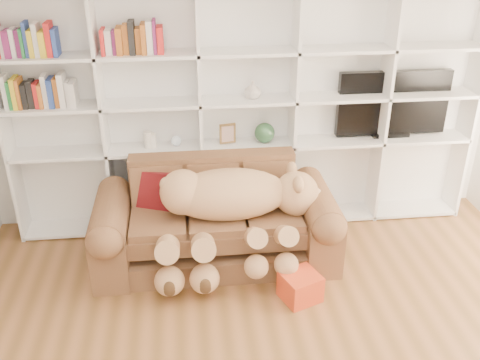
{
  "coord_description": "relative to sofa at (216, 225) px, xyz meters",
  "views": [
    {
      "loc": [
        -0.6,
        -2.42,
        2.89
      ],
      "look_at": [
        -0.14,
        1.63,
        0.81
      ],
      "focal_mm": 40.0,
      "sensor_mm": 36.0,
      "label": 1
    }
  ],
  "objects": [
    {
      "name": "throw_pillow",
      "position": [
        -0.54,
        0.15,
        0.3
      ],
      "size": [
        0.41,
        0.32,
        0.38
      ],
      "primitive_type": "cube",
      "rotation": [
        -0.24,
        0.0,
        -0.37
      ],
      "color": "maroon",
      "rests_on": "sofa"
    },
    {
      "name": "gift_box",
      "position": [
        0.64,
        -0.68,
        -0.22
      ],
      "size": [
        0.37,
        0.36,
        0.23
      ],
      "primitive_type": "cube",
      "rotation": [
        0.0,
        0.0,
        0.38
      ],
      "color": "red",
      "rests_on": "floor"
    },
    {
      "name": "picture_frame",
      "position": [
        0.17,
        0.62,
        0.63
      ],
      "size": [
        0.16,
        0.06,
        0.2
      ],
      "primitive_type": "cube",
      "rotation": [
        0.0,
        0.0,
        0.2
      ],
      "color": "brown",
      "rests_on": "bookshelf"
    },
    {
      "name": "green_vase",
      "position": [
        0.53,
        0.62,
        0.62
      ],
      "size": [
        0.2,
        0.2,
        0.2
      ],
      "primitive_type": "sphere",
      "color": "#2A5230",
      "rests_on": "bookshelf"
    },
    {
      "name": "figurine_tall",
      "position": [
        -0.58,
        0.62,
        0.61
      ],
      "size": [
        0.1,
        0.1,
        0.16
      ],
      "primitive_type": "cylinder",
      "rotation": [
        0.0,
        0.0,
        0.41
      ],
      "color": "silver",
      "rests_on": "bookshelf"
    },
    {
      "name": "tv",
      "position": [
        1.79,
        0.67,
        0.85
      ],
      "size": [
        1.1,
        0.18,
        0.65
      ],
      "color": "black",
      "rests_on": "bookshelf"
    },
    {
      "name": "bookshelf",
      "position": [
        0.12,
        0.67,
        0.97
      ],
      "size": [
        4.43,
        0.35,
        2.4
      ],
      "color": "white",
      "rests_on": "floor"
    },
    {
      "name": "figurine_short",
      "position": [
        -0.55,
        0.62,
        0.6
      ],
      "size": [
        0.09,
        0.09,
        0.14
      ],
      "primitive_type": "cylinder",
      "rotation": [
        0.0,
        0.0,
        0.18
      ],
      "color": "silver",
      "rests_on": "bookshelf"
    },
    {
      "name": "shelf_vase",
      "position": [
        0.41,
        0.62,
        1.06
      ],
      "size": [
        0.17,
        0.17,
        0.16
      ],
      "primitive_type": "imported",
      "rotation": [
        0.0,
        0.0,
        0.09
      ],
      "color": "beige",
      "rests_on": "bookshelf"
    },
    {
      "name": "teddy_bear",
      "position": [
        0.12,
        -0.18,
        0.28
      ],
      "size": [
        1.51,
        0.85,
        0.87
      ],
      "rotation": [
        0.0,
        0.0,
        -0.07
      ],
      "color": "tan",
      "rests_on": "sofa"
    },
    {
      "name": "snow_globe",
      "position": [
        -0.32,
        0.62,
        0.58
      ],
      "size": [
        0.1,
        0.1,
        0.1
      ],
      "primitive_type": "sphere",
      "color": "white",
      "rests_on": "bookshelf"
    },
    {
      "name": "sofa",
      "position": [
        0.0,
        0.0,
        0.0
      ],
      "size": [
        2.13,
        0.92,
        0.9
      ],
      "color": "brown",
      "rests_on": "floor"
    },
    {
      "name": "wall_back",
      "position": [
        0.36,
        0.81,
        1.01
      ],
      "size": [
        5.0,
        0.02,
        2.7
      ],
      "primitive_type": "cube",
      "color": "silver",
      "rests_on": "floor"
    }
  ]
}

